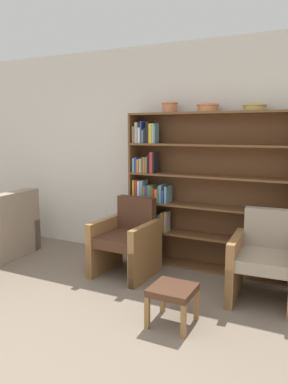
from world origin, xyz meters
The scene contains 9 objects.
ground_plane centered at (0.00, 0.00, 0.00)m, with size 24.00×24.00×0.00m, color #7A6B5B.
wall_back centered at (0.00, 2.76, 1.38)m, with size 12.00×0.06×2.75m.
bookshelf centered at (0.29, 2.58, 0.93)m, with size 1.99×0.30×1.90m.
bowl_slate centered at (-0.01, 2.57, 1.97)m, with size 0.20×0.20×0.12m.
bowl_sage centered at (0.47, 2.57, 1.95)m, with size 0.26×0.26×0.09m.
bowl_stoneware centered at (1.00, 2.57, 1.94)m, with size 0.26×0.26×0.07m.
armchair_leather centered at (-0.30, 2.00, 0.40)m, with size 0.66×0.70×0.89m.
armchair_cushioned centered at (1.28, 2.00, 0.40)m, with size 0.68×0.72×0.89m.
footstool centered at (0.64, 1.13, 0.28)m, with size 0.37×0.37×0.35m.
Camera 1 is at (1.80, -1.72, 1.68)m, focal length 35.00 mm.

